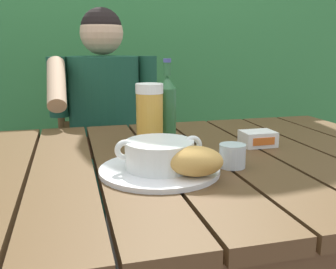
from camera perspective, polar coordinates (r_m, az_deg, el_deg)
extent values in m
cube|color=#4F361C|center=(1.03, -15.47, -5.57)|extent=(0.15, 0.98, 0.04)
cube|color=#4F361C|center=(1.04, -6.37, -5.00)|extent=(0.15, 0.98, 0.04)
cube|color=#4F361C|center=(1.07, 2.35, -4.34)|extent=(0.15, 0.98, 0.04)
cube|color=#4F361C|center=(1.13, 10.35, -3.65)|extent=(0.15, 0.98, 0.04)
cube|color=#4F361C|center=(1.20, 17.45, -2.97)|extent=(0.15, 0.98, 0.04)
cube|color=#4F361C|center=(1.30, 23.60, -2.35)|extent=(0.15, 0.98, 0.04)
cube|color=#4F361C|center=(1.52, -2.75, -1.41)|extent=(1.42, 0.03, 0.08)
cube|color=#4F361C|center=(1.87, 18.95, -9.16)|extent=(0.06, 0.06, 0.69)
cube|color=#34773C|center=(2.69, -8.36, 10.96)|extent=(3.78, 0.60, 1.88)
cylinder|color=#4C3823|center=(3.10, 9.62, 8.15)|extent=(0.10, 0.10, 1.55)
cylinder|color=#4C3823|center=(2.89, -2.45, 8.82)|extent=(0.10, 0.10, 1.63)
cylinder|color=#4C3823|center=(2.99, 4.53, 16.57)|extent=(0.10, 0.10, 2.43)
cylinder|color=brown|center=(1.87, -2.31, -12.48)|extent=(0.04, 0.04, 0.44)
cylinder|color=brown|center=(1.84, -14.96, -13.44)|extent=(0.04, 0.04, 0.44)
cylinder|color=brown|center=(2.23, -4.50, -8.25)|extent=(0.04, 0.04, 0.44)
cylinder|color=brown|center=(2.20, -14.97, -8.96)|extent=(0.04, 0.04, 0.44)
cube|color=brown|center=(1.94, -9.43, -4.36)|extent=(0.44, 0.43, 0.02)
cylinder|color=brown|center=(2.10, -4.72, 3.95)|extent=(0.04, 0.04, 0.51)
cylinder|color=brown|center=(2.07, -15.73, 3.37)|extent=(0.04, 0.04, 0.51)
cube|color=brown|center=(2.09, -10.11, 1.61)|extent=(0.40, 0.02, 0.04)
cube|color=brown|center=(2.07, -10.25, 5.07)|extent=(0.40, 0.02, 0.04)
cube|color=brown|center=(2.06, -10.39, 8.58)|extent=(0.40, 0.02, 0.04)
cylinder|color=#1A4A34|center=(1.76, -5.35, -14.17)|extent=(0.11, 0.11, 0.45)
cylinder|color=#1A4A34|center=(1.74, -6.08, -4.32)|extent=(0.13, 0.40, 0.13)
cylinder|color=#1A4A34|center=(1.74, -11.05, -14.62)|extent=(0.11, 0.11, 0.45)
cylinder|color=#1A4A34|center=(1.73, -11.68, -4.67)|extent=(0.13, 0.40, 0.13)
cylinder|color=#1A4A34|center=(1.78, -9.47, 3.79)|extent=(0.32, 0.32, 0.48)
sphere|color=tan|center=(1.76, -9.89, 14.73)|extent=(0.19, 0.19, 0.19)
sphere|color=black|center=(1.76, -9.92, 15.35)|extent=(0.18, 0.18, 0.18)
cylinder|color=#1A4A34|center=(1.77, -3.04, 7.44)|extent=(0.08, 0.08, 0.26)
cylinder|color=#1A4A34|center=(1.74, -16.17, 6.84)|extent=(0.08, 0.08, 0.26)
cylinder|color=tan|center=(1.57, -16.35, 7.34)|extent=(0.07, 0.25, 0.21)
cylinder|color=white|center=(0.94, -1.28, -5.31)|extent=(0.30, 0.30, 0.01)
cylinder|color=white|center=(0.93, -1.29, -2.98)|extent=(0.17, 0.17, 0.07)
cylinder|color=#A24A25|center=(0.92, -1.29, -2.09)|extent=(0.15, 0.15, 0.01)
torus|color=white|center=(0.91, -6.45, -2.30)|extent=(0.05, 0.01, 0.05)
torus|color=white|center=(0.95, 3.65, -1.64)|extent=(0.05, 0.01, 0.05)
ellipsoid|color=gold|center=(0.87, 4.06, -3.98)|extent=(0.15, 0.13, 0.07)
cylinder|color=gold|center=(1.16, -2.75, 2.14)|extent=(0.08, 0.08, 0.17)
cylinder|color=white|center=(1.15, -2.81, 6.90)|extent=(0.08, 0.08, 0.03)
cylinder|color=#2B6234|center=(1.22, -0.01, 2.85)|extent=(0.06, 0.06, 0.17)
cone|color=#2B6234|center=(1.20, -0.01, 7.84)|extent=(0.06, 0.06, 0.04)
cylinder|color=#2B6234|center=(1.20, -0.01, 9.77)|extent=(0.02, 0.02, 0.04)
cylinder|color=#44488B|center=(1.20, -0.01, 11.02)|extent=(0.02, 0.02, 0.01)
cylinder|color=silver|center=(0.99, 9.59, -3.14)|extent=(0.07, 0.07, 0.06)
cube|color=white|center=(1.21, 13.27, -0.59)|extent=(0.10, 0.08, 0.05)
cube|color=orange|center=(1.18, 14.15, -1.02)|extent=(0.07, 0.00, 0.02)
cube|color=silver|center=(1.08, 6.71, -3.14)|extent=(0.11, 0.02, 0.00)
cube|color=black|center=(1.06, 3.62, -3.23)|extent=(0.06, 0.02, 0.01)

